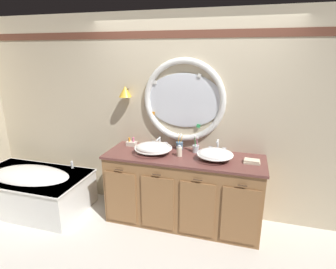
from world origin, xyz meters
name	(u,v)px	position (x,y,z in m)	size (l,w,h in m)	color
ground_plane	(177,231)	(0.00, 0.00, 0.00)	(14.00, 14.00, 0.00)	silver
back_wall_assembly	(188,117)	(-0.01, 0.59, 1.32)	(6.40, 0.26, 2.60)	beige
vanity_counter	(183,189)	(0.02, 0.24, 0.46)	(1.94, 0.66, 0.91)	olive
bathtub	(32,187)	(-2.09, -0.02, 0.30)	(1.56, 0.88, 0.60)	white
sink_basin_left	(153,148)	(-0.36, 0.21, 0.98)	(0.47, 0.47, 0.14)	white
sink_basin_right	(215,154)	(0.40, 0.21, 0.98)	(0.43, 0.43, 0.14)	white
faucet_set_left	(159,143)	(-0.36, 0.46, 0.97)	(0.22, 0.15, 0.14)	silver
faucet_set_right	(217,147)	(0.40, 0.47, 0.98)	(0.22, 0.12, 0.18)	silver
toothbrush_holder_left	(179,145)	(-0.09, 0.45, 0.97)	(0.10, 0.10, 0.21)	slate
toothbrush_holder_right	(196,148)	(0.14, 0.40, 0.97)	(0.08, 0.08, 0.22)	silver
soap_dispenser	(179,151)	(-0.03, 0.22, 0.97)	(0.07, 0.07, 0.14)	#EFE5C6
folded_hand_towel	(252,161)	(0.81, 0.23, 0.93)	(0.18, 0.11, 0.04)	beige
toiletry_basket	(132,143)	(-0.74, 0.40, 0.95)	(0.13, 0.08, 0.12)	beige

